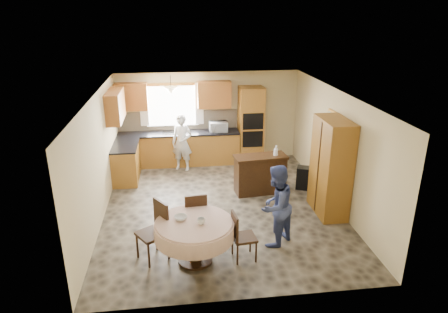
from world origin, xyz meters
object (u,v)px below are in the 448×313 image
(cupboard, at_px, (331,167))
(dining_table, at_px, (194,231))
(sideboard, at_px, (260,175))
(person_sink, at_px, (182,143))
(oven_tower, at_px, (251,125))
(chair_right, at_px, (240,234))
(chair_left, at_px, (156,228))
(person_dining, at_px, (276,206))
(chair_back, at_px, (196,214))

(cupboard, relative_size, dining_table, 1.52)
(sideboard, relative_size, person_sink, 0.80)
(oven_tower, relative_size, cupboard, 1.04)
(person_sink, bearing_deg, chair_right, -60.07)
(cupboard, relative_size, chair_left, 1.97)
(sideboard, bearing_deg, dining_table, -129.19)
(dining_table, height_order, person_dining, person_dining)
(chair_right, bearing_deg, sideboard, -25.80)
(oven_tower, xyz_separation_m, chair_back, (-1.78, -3.95, -0.52))
(chair_left, height_order, person_sink, person_sink)
(sideboard, height_order, chair_right, chair_right)
(person_sink, bearing_deg, sideboard, -25.08)
(chair_right, height_order, person_sink, person_sink)
(chair_right, distance_m, person_sink, 4.36)
(oven_tower, bearing_deg, person_dining, -94.71)
(oven_tower, relative_size, person_sink, 1.40)
(sideboard, relative_size, chair_back, 1.23)
(person_dining, bearing_deg, chair_back, -53.16)
(chair_back, bearing_deg, cupboard, -169.57)
(chair_left, bearing_deg, person_sink, 138.62)
(person_dining, bearing_deg, sideboard, -136.41)
(dining_table, xyz_separation_m, person_dining, (1.49, 0.37, 0.17))
(oven_tower, height_order, person_sink, oven_tower)
(sideboard, height_order, chair_left, chair_left)
(chair_left, bearing_deg, dining_table, 38.22)
(dining_table, xyz_separation_m, chair_back, (0.06, 0.67, -0.06))
(oven_tower, height_order, cupboard, oven_tower)
(chair_right, bearing_deg, dining_table, 80.64)
(chair_left, distance_m, chair_right, 1.45)
(sideboard, distance_m, chair_left, 3.30)
(dining_table, relative_size, chair_back, 1.37)
(sideboard, distance_m, dining_table, 3.06)
(chair_left, relative_size, chair_right, 1.17)
(sideboard, bearing_deg, person_sink, 130.49)
(chair_left, bearing_deg, chair_right, 46.61)
(sideboard, xyz_separation_m, chair_left, (-2.32, -2.34, 0.14))
(chair_right, bearing_deg, chair_left, 73.27)
(person_sink, relative_size, person_dining, 0.98)
(oven_tower, xyz_separation_m, cupboard, (1.07, -3.19, -0.04))
(chair_left, height_order, person_dining, person_dining)
(chair_left, xyz_separation_m, person_dining, (2.14, 0.16, 0.20))
(dining_table, xyz_separation_m, person_sink, (-0.08, 4.23, 0.16))
(chair_left, xyz_separation_m, chair_back, (0.71, 0.45, -0.03))
(cupboard, distance_m, chair_right, 2.64)
(dining_table, relative_size, chair_right, 1.51)
(oven_tower, bearing_deg, sideboard, -94.48)
(chair_right, height_order, person_dining, person_dining)
(sideboard, distance_m, person_sink, 2.45)
(dining_table, relative_size, person_sink, 0.89)
(sideboard, distance_m, chair_back, 2.49)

